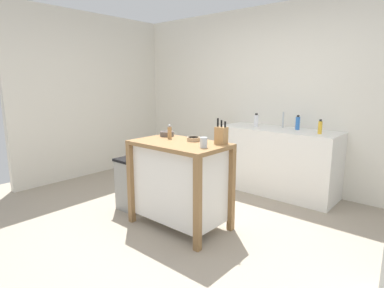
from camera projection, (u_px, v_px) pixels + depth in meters
The scene contains 15 objects.
ground_plane at pixel (178, 235), 3.20m from camera, with size 6.27×6.27×0.00m, color gray.
wall_back at pixel (280, 98), 4.56m from camera, with size 5.27×0.10×2.60m, color silver.
wall_left at pixel (94, 96), 5.21m from camera, with size 0.10×2.77×2.60m, color silver.
kitchen_island at pixel (180, 180), 3.31m from camera, with size 1.00×0.61×0.92m.
knife_block at pixel (221, 135), 3.12m from camera, with size 0.11×0.09×0.25m.
bowl_stoneware_deep at pixel (167, 134), 3.58m from camera, with size 0.16×0.16×0.05m.
bowl_ceramic_wide at pixel (193, 139), 3.28m from camera, with size 0.14×0.14×0.04m.
drinking_cup at pixel (204, 142), 2.95m from camera, with size 0.07×0.07×0.10m.
pepper_grinder at pixel (170, 132), 3.41m from camera, with size 0.04×0.04×0.15m.
trash_bin at pixel (132, 184), 3.78m from camera, with size 0.36×0.28×0.63m.
sink_counter at pixel (276, 161), 4.36m from camera, with size 1.62×0.60×0.90m.
sink_faucet at pixel (283, 120), 4.36m from camera, with size 0.02×0.02×0.22m.
bottle_hand_soap at pixel (320, 127), 3.86m from camera, with size 0.05×0.05×0.18m.
bottle_spray_cleaner at pixel (256, 121), 4.46m from camera, with size 0.06×0.06×0.19m.
bottle_dish_soap at pixel (298, 123), 4.20m from camera, with size 0.06×0.06×0.20m.
Camera 1 is at (2.03, -2.15, 1.53)m, focal length 29.44 mm.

